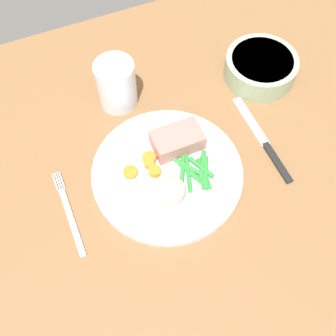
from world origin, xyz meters
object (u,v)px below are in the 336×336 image
(dinner_plate, at_px, (168,173))
(fork, at_px, (69,213))
(water_glass, at_px, (117,87))
(salad_bowl, at_px, (261,67))
(meat_portion, at_px, (177,140))
(knife, at_px, (263,140))

(dinner_plate, xyz_separation_m, fork, (-0.18, -0.00, -0.01))
(water_glass, xyz_separation_m, salad_bowl, (0.29, -0.05, -0.01))
(meat_portion, bearing_deg, salad_bowl, 23.70)
(knife, bearing_deg, meat_portion, 164.37)
(dinner_plate, distance_m, fork, 0.18)
(fork, distance_m, salad_bowl, 0.47)
(dinner_plate, height_order, salad_bowl, salad_bowl)
(dinner_plate, relative_size, knife, 1.31)
(salad_bowl, bearing_deg, water_glass, 169.98)
(fork, bearing_deg, knife, -3.12)
(knife, distance_m, salad_bowl, 0.16)
(meat_portion, bearing_deg, fork, -168.51)
(meat_portion, height_order, salad_bowl, meat_portion)
(dinner_plate, relative_size, water_glass, 2.71)
(meat_portion, relative_size, salad_bowl, 0.62)
(meat_portion, bearing_deg, dinner_plate, -130.60)
(meat_portion, relative_size, fork, 0.54)
(water_glass, bearing_deg, knife, -42.14)
(dinner_plate, bearing_deg, meat_portion, 49.40)
(meat_portion, xyz_separation_m, water_glass, (-0.06, 0.15, 0.01))
(salad_bowl, bearing_deg, knife, -116.25)
(meat_portion, distance_m, water_glass, 0.16)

